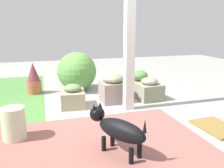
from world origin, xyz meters
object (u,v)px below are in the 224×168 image
(terracotta_pot_broad, at_px, (139,77))
(stone_planter_nearest, at_px, (149,90))
(stone_planter_mid, at_px, (73,97))
(doormat, at_px, (217,127))
(stone_planter_near, at_px, (113,88))
(ceramic_urn, at_px, (14,124))
(porch_pillar, at_px, (129,31))
(round_shrub, at_px, (77,71))
(dog, at_px, (117,128))
(terracotta_pot_spiky, at_px, (34,79))

(terracotta_pot_broad, bearing_deg, stone_planter_nearest, 168.52)
(stone_planter_mid, height_order, doormat, stone_planter_mid)
(stone_planter_near, bearing_deg, ceramic_urn, 124.14)
(porch_pillar, xyz_separation_m, round_shrub, (1.35, 0.60, -0.82))
(stone_planter_nearest, distance_m, ceramic_urn, 2.34)
(stone_planter_mid, bearing_deg, ceramic_urn, 140.39)
(porch_pillar, height_order, dog, porch_pillar)
(ceramic_urn, xyz_separation_m, doormat, (-0.42, -2.44, -0.18))
(doormat, bearing_deg, round_shrub, 31.20)
(stone_planter_mid, bearing_deg, stone_planter_nearest, -90.80)
(round_shrub, height_order, dog, round_shrub)
(terracotta_pot_broad, xyz_separation_m, doormat, (-2.19, -0.14, -0.21))
(dog, distance_m, doormat, 1.45)
(terracotta_pot_spiky, distance_m, ceramic_urn, 1.95)
(stone_planter_nearest, relative_size, doormat, 0.77)
(terracotta_pot_spiky, height_order, dog, terracotta_pot_spiky)
(stone_planter_near, relative_size, doormat, 0.85)
(stone_planter_mid, height_order, terracotta_pot_broad, stone_planter_mid)
(stone_planter_nearest, distance_m, dog, 1.92)
(stone_planter_nearest, relative_size, terracotta_pot_spiky, 0.74)
(terracotta_pot_spiky, bearing_deg, ceramic_urn, 174.82)
(stone_planter_nearest, distance_m, stone_planter_near, 0.65)
(doormat, bearing_deg, stone_planter_nearest, 12.59)
(porch_pillar, xyz_separation_m, terracotta_pot_broad, (1.18, -0.70, -0.99))
(round_shrub, relative_size, ceramic_urn, 2.00)
(stone_planter_near, distance_m, stone_planter_mid, 0.70)
(dog, relative_size, ceramic_urn, 1.69)
(terracotta_pot_spiky, bearing_deg, dog, -161.54)
(porch_pillar, xyz_separation_m, stone_planter_nearest, (0.35, -0.53, -1.02))
(stone_planter_near, distance_m, dog, 1.70)
(doormat, bearing_deg, stone_planter_near, 33.58)
(round_shrub, distance_m, doormat, 2.79)
(porch_pillar, distance_m, stone_planter_nearest, 1.20)
(round_shrub, height_order, doormat, round_shrub)
(stone_planter_mid, xyz_separation_m, dog, (-1.59, -0.24, 0.12))
(round_shrub, distance_m, terracotta_pot_broad, 1.32)
(stone_planter_mid, distance_m, terracotta_pot_broad, 1.72)
(terracotta_pot_broad, xyz_separation_m, terracotta_pot_spiky, (0.17, 2.13, 0.07))
(stone_planter_nearest, distance_m, stone_planter_mid, 1.35)
(stone_planter_nearest, relative_size, round_shrub, 0.58)
(terracotta_pot_spiky, bearing_deg, stone_planter_nearest, -116.98)
(dog, height_order, doormat, dog)
(porch_pillar, relative_size, ceramic_urn, 6.19)
(stone_planter_near, relative_size, ceramic_urn, 1.26)
(terracotta_pot_broad, bearing_deg, ceramic_urn, 127.51)
(ceramic_urn, bearing_deg, stone_planter_nearest, -66.29)
(terracotta_pot_broad, bearing_deg, stone_planter_mid, 118.24)
(terracotta_pot_spiky, bearing_deg, porch_pillar, -133.24)
(stone_planter_nearest, relative_size, terracotta_pot_broad, 1.21)
(porch_pillar, relative_size, stone_planter_mid, 4.96)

